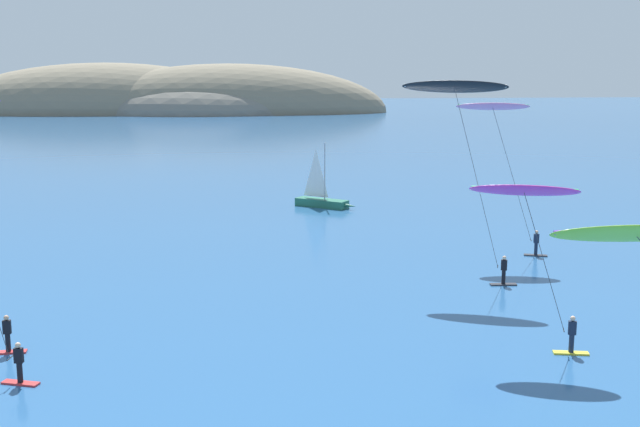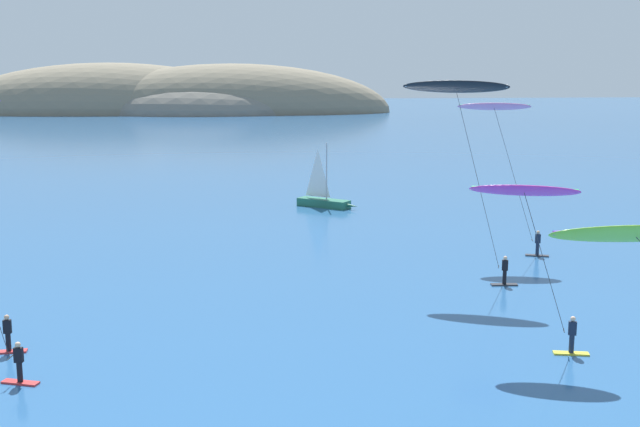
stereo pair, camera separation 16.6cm
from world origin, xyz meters
TOP-DOWN VIEW (x-y plane):
  - headland_island at (-11.79, 209.34)m, footprint 118.37×53.84m
  - sailboat_near at (10.09, 55.99)m, footprint 5.31×4.38m
  - kitesurfer_black at (14.73, 30.42)m, footprint 6.59×3.23m
  - kitesurfer_magenta at (14.68, 18.96)m, footprint 5.34×2.74m
  - kitesurfer_pink at (19.04, 36.68)m, footprint 6.28×2.28m

SIDE VIEW (x-z plane):
  - headland_island at x=-11.79m, z-range -13.32..13.32m
  - sailboat_near at x=10.09m, z-range -2.21..3.49m
  - kitesurfer_magenta at x=14.68m, z-range 2.76..10.25m
  - kitesurfer_pink at x=19.04m, z-range 3.88..13.96m
  - kitesurfer_black at x=14.73m, z-range 4.53..16.11m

